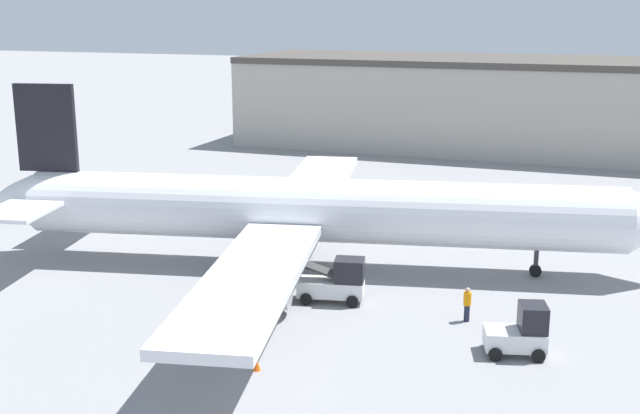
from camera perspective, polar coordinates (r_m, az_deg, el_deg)
name	(u,v)px	position (r m, az deg, el deg)	size (l,w,h in m)	color
ground_plane	(320,267)	(49.83, 0.00, -4.27)	(400.00, 400.00, 0.00)	gray
terminal_building	(591,107)	(92.38, 18.72, 6.74)	(77.51, 18.04, 10.17)	#ADA89E
airplane	(304,211)	(48.98, -1.12, -0.29)	(43.40, 40.61, 11.06)	white
ground_crew_worker	(467,303)	(41.83, 10.43, -6.75)	(0.40, 0.40, 1.82)	#1E2338
baggage_tug	(521,332)	(38.52, 14.08, -8.63)	(3.08, 2.49, 2.45)	silver
belt_loader_truck	(336,282)	(43.77, 1.17, -5.34)	(3.81, 2.34, 2.46)	silver
safety_cone_near	(257,364)	(36.26, -4.53, -11.10)	(0.36, 0.36, 0.55)	#EF590F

